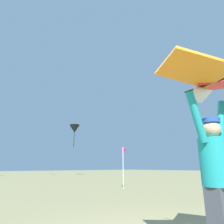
{
  "coord_description": "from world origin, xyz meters",
  "views": [
    {
      "loc": [
        -2.58,
        -1.48,
        1.04
      ],
      "look_at": [
        -0.07,
        1.53,
        2.11
      ],
      "focal_mm": 32.27,
      "sensor_mm": 36.0,
      "label": 1
    }
  ],
  "objects_px": {
    "distant_kite_black_high_left": "(75,129)",
    "marker_flag": "(125,152)",
    "kite_flyer_person": "(217,176)",
    "held_stunt_kite": "(209,82)"
  },
  "relations": [
    {
      "from": "held_stunt_kite",
      "to": "marker_flag",
      "type": "distance_m",
      "value": 8.26
    },
    {
      "from": "kite_flyer_person",
      "to": "marker_flag",
      "type": "xyz_separation_m",
      "value": [
        4.81,
        6.63,
        0.83
      ]
    },
    {
      "from": "distant_kite_black_high_left",
      "to": "held_stunt_kite",
      "type": "bearing_deg",
      "value": -115.33
    },
    {
      "from": "held_stunt_kite",
      "to": "marker_flag",
      "type": "height_order",
      "value": "held_stunt_kite"
    },
    {
      "from": "distant_kite_black_high_left",
      "to": "marker_flag",
      "type": "height_order",
      "value": "distant_kite_black_high_left"
    },
    {
      "from": "distant_kite_black_high_left",
      "to": "kite_flyer_person",
      "type": "bearing_deg",
      "value": -115.38
    },
    {
      "from": "distant_kite_black_high_left",
      "to": "marker_flag",
      "type": "xyz_separation_m",
      "value": [
        -5.78,
        -15.7,
        -4.17
      ]
    },
    {
      "from": "kite_flyer_person",
      "to": "distant_kite_black_high_left",
      "type": "height_order",
      "value": "distant_kite_black_high_left"
    },
    {
      "from": "kite_flyer_person",
      "to": "distant_kite_black_high_left",
      "type": "relative_size",
      "value": 0.64
    },
    {
      "from": "kite_flyer_person",
      "to": "held_stunt_kite",
      "type": "distance_m",
      "value": 1.17
    }
  ]
}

